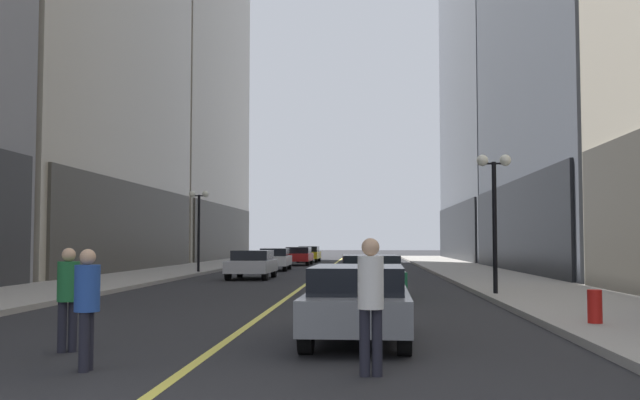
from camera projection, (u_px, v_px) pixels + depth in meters
The scene contains 18 objects.
ground_plane at pixel (323, 272), 40.02m from camera, with size 200.00×200.00×0.00m, color #262628.
sidewalk_left at pixel (178, 271), 40.55m from camera, with size 4.50×78.00×0.15m, color #9E9991.
sidewalk_right at pixel (472, 271), 39.49m from camera, with size 4.50×78.00×0.15m, color #9E9991.
lane_centre_stripe at pixel (323, 272), 40.02m from camera, with size 0.16×70.00×0.01m, color #E5D64C.
building_left_far at pixel (166, 37), 67.18m from camera, with size 11.84×26.00×42.11m.
car_grey at pixel (358, 300), 12.44m from camera, with size 1.85×4.35×1.32m.
car_green at pixel (370, 274), 22.08m from camera, with size 2.09×4.18×1.32m.
car_silver at pixel (252, 263), 33.23m from camera, with size 1.94×4.09×1.32m.
car_white at pixel (275, 258), 42.67m from camera, with size 1.84×4.32×1.32m.
car_red at pixel (298, 255), 52.22m from camera, with size 1.93×4.30×1.32m.
car_yellow at pixel (309, 254), 59.68m from camera, with size 1.81×4.24×1.32m.
pedestrian_in_blue_hoodie at pixel (87, 300), 9.66m from camera, with size 0.35×0.35×1.64m.
pedestrian_in_white_shirt at pixel (371, 295), 9.30m from camera, with size 0.38×0.38×1.79m.
pedestrian_in_green_parka at pixel (68, 291), 11.30m from camera, with size 0.47×0.47×1.64m.
traffic_light_near_right at pixel (610, 73), 8.51m from camera, with size 3.43×0.35×5.65m.
street_lamp_left_far at pixel (199, 213), 37.82m from camera, with size 1.06×0.36×4.43m.
street_lamp_right_mid at pixel (494, 192), 22.07m from camera, with size 1.06×0.36×4.43m.
fire_hydrant_right at pixel (595, 310), 13.95m from camera, with size 0.28×0.28×0.80m, color red.
Camera 1 is at (2.45, -5.11, 1.75)m, focal length 40.15 mm.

